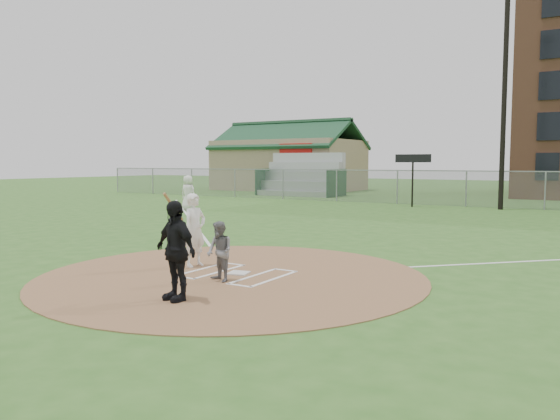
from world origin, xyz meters
The scene contains 14 objects.
ground centered at (0.00, 0.00, 0.00)m, with size 140.00×140.00×0.00m, color #326221.
dirt_circle centered at (0.00, 0.00, 0.01)m, with size 8.40×8.40×0.02m, color #936845.
home_plate centered at (0.02, 0.21, 0.03)m, with size 0.43×0.43×0.03m, color silver.
foul_line_third centered at (-9.00, 9.00, 0.01)m, with size 0.10×24.00×0.01m, color white.
catcher centered at (0.15, -0.63, 0.64)m, with size 0.61×0.47×1.25m, color slate.
umpire centered at (0.42, -2.26, 0.91)m, with size 1.05×0.44×1.79m, color black.
ondeck_player centered at (-11.81, 12.15, 0.90)m, with size 0.88×0.57×1.80m, color white.
batters_boxes centered at (0.00, 0.15, 0.03)m, with size 2.08×1.88×0.01m.
batter_at_plate centered at (-1.36, 0.37, 0.89)m, with size 0.60×1.04×1.78m.
outfield_fence centered at (0.00, 22.00, 1.02)m, with size 56.08×0.08×2.03m.
bleachers centered at (-13.00, 26.20, 1.59)m, with size 6.08×3.20×3.20m.
clubhouse centered at (-18.00, 32.99, 2.39)m, with size 12.20×8.71×6.23m.
light_pole centered at (2.00, 21.00, 6.61)m, with size 1.20×0.30×12.22m.
scoreboard_sign centered at (-2.50, 20.20, 2.39)m, with size 2.00×0.10×2.93m.
Camera 1 is at (7.01, -9.47, 2.48)m, focal length 35.00 mm.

